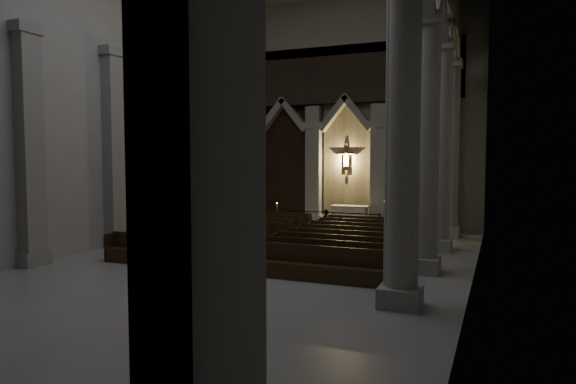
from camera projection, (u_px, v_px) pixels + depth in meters
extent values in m
plane|color=gray|center=(247.00, 268.00, 16.96)|extent=(24.00, 24.00, 0.00)
cube|color=#A19E97|center=(348.00, 113.00, 27.60)|extent=(14.00, 0.10, 12.00)
cube|color=#A19E97|center=(80.00, 95.00, 19.24)|extent=(0.10, 24.00, 12.00)
cube|color=#A19E97|center=(476.00, 70.00, 13.87)|extent=(0.10, 24.00, 12.00)
cube|color=gray|center=(254.00, 165.00, 29.41)|extent=(0.80, 0.50, 6.40)
cube|color=gray|center=(255.00, 216.00, 29.61)|extent=(1.05, 0.70, 0.50)
cube|color=gray|center=(254.00, 127.00, 29.26)|extent=(1.00, 0.65, 0.35)
cube|color=gray|center=(314.00, 165.00, 28.03)|extent=(0.80, 0.50, 6.40)
cube|color=gray|center=(313.00, 219.00, 28.23)|extent=(1.05, 0.70, 0.50)
cube|color=gray|center=(314.00, 126.00, 27.88)|extent=(1.00, 0.65, 0.35)
cube|color=gray|center=(379.00, 166.00, 26.64)|extent=(0.80, 0.50, 6.40)
cube|color=gray|center=(378.00, 222.00, 26.84)|extent=(1.05, 0.70, 0.50)
cube|color=gray|center=(379.00, 124.00, 26.50)|extent=(1.00, 0.65, 0.35)
cube|color=gray|center=(451.00, 166.00, 25.26)|extent=(0.80, 0.50, 6.40)
cube|color=gray|center=(450.00, 226.00, 25.46)|extent=(1.05, 0.70, 0.50)
cube|color=gray|center=(452.00, 122.00, 25.11)|extent=(1.00, 0.65, 0.35)
cube|color=black|center=(286.00, 160.00, 29.02)|extent=(2.60, 0.15, 7.00)
cube|color=#998262|center=(347.00, 160.00, 27.64)|extent=(2.60, 0.15, 7.00)
cube|color=black|center=(415.00, 160.00, 26.25)|extent=(2.60, 0.15, 7.00)
cube|color=black|center=(346.00, 74.00, 27.01)|extent=(12.00, 0.50, 3.00)
cube|color=gray|center=(242.00, 142.00, 29.63)|extent=(1.60, 0.50, 9.00)
cube|color=gray|center=(469.00, 140.00, 24.87)|extent=(1.60, 0.50, 9.00)
cube|color=gray|center=(346.00, 26.00, 26.84)|extent=(14.00, 0.50, 3.00)
plane|color=#FFD372|center=(347.00, 160.00, 27.61)|extent=(1.50, 0.00, 1.50)
cube|color=brown|center=(347.00, 160.00, 27.53)|extent=(0.13, 0.08, 1.80)
cube|color=brown|center=(347.00, 153.00, 27.50)|extent=(1.10, 0.08, 0.13)
cube|color=#A4805F|center=(346.00, 161.00, 27.47)|extent=(0.26, 0.10, 0.60)
sphere|color=#A4805F|center=(346.00, 153.00, 27.45)|extent=(0.17, 0.17, 0.17)
cylinder|color=#A4805F|center=(342.00, 154.00, 27.55)|extent=(0.45, 0.08, 0.08)
cylinder|color=#A4805F|center=(351.00, 154.00, 27.35)|extent=(0.45, 0.08, 0.08)
cube|color=gray|center=(448.00, 231.00, 23.58)|extent=(1.00, 1.00, 0.50)
cylinder|color=gray|center=(450.00, 149.00, 23.33)|extent=(0.70, 0.70, 7.50)
cube|color=gray|center=(451.00, 64.00, 23.06)|extent=(0.95, 0.95, 0.35)
cube|color=gray|center=(438.00, 245.00, 19.90)|extent=(1.00, 1.00, 0.50)
cylinder|color=gray|center=(440.00, 148.00, 19.64)|extent=(0.70, 0.70, 7.50)
cube|color=gray|center=(442.00, 46.00, 19.38)|extent=(0.95, 0.95, 0.35)
cube|color=gray|center=(423.00, 265.00, 16.22)|extent=(1.00, 1.00, 0.50)
cylinder|color=gray|center=(425.00, 146.00, 15.96)|extent=(0.70, 0.70, 7.50)
cube|color=gray|center=(428.00, 20.00, 15.70)|extent=(0.95, 0.95, 0.35)
cube|color=gray|center=(400.00, 297.00, 12.53)|extent=(1.00, 1.00, 0.50)
cylinder|color=gray|center=(402.00, 143.00, 12.28)|extent=(0.70, 0.70, 7.50)
cube|color=gray|center=(454.00, 138.00, 25.04)|extent=(0.55, 1.20, 9.20)
cube|color=gray|center=(202.00, 37.00, 4.04)|extent=(0.55, 1.20, 9.20)
cube|color=gray|center=(217.00, 219.00, 28.29)|extent=(0.60, 1.00, 0.50)
cube|color=gray|center=(216.00, 151.00, 28.03)|extent=(0.50, 0.80, 7.50)
cube|color=gray|center=(215.00, 80.00, 27.77)|extent=(0.60, 1.00, 0.35)
cube|color=gray|center=(174.00, 228.00, 24.60)|extent=(0.60, 1.00, 0.50)
cube|color=gray|center=(173.00, 150.00, 24.35)|extent=(0.50, 0.80, 7.50)
cube|color=gray|center=(171.00, 68.00, 24.09)|extent=(0.60, 1.00, 0.35)
cube|color=gray|center=(116.00, 241.00, 20.92)|extent=(0.60, 1.00, 0.50)
cube|color=gray|center=(114.00, 149.00, 20.67)|extent=(0.50, 0.80, 7.50)
cube|color=gray|center=(112.00, 52.00, 20.40)|extent=(0.60, 1.00, 0.35)
cube|color=gray|center=(34.00, 258.00, 17.24)|extent=(0.60, 1.00, 0.50)
cube|color=gray|center=(30.00, 147.00, 16.98)|extent=(0.50, 0.80, 7.50)
cube|color=gray|center=(26.00, 28.00, 16.72)|extent=(0.60, 1.00, 0.35)
cube|color=gray|center=(340.00, 226.00, 26.72)|extent=(8.50, 2.60, 0.15)
cube|color=beige|center=(350.00, 215.00, 26.78)|extent=(1.78, 0.69, 0.94)
cube|color=silver|center=(350.00, 206.00, 26.75)|extent=(1.93, 0.77, 0.04)
cube|color=black|center=(334.00, 213.00, 25.63)|extent=(4.64, 0.05, 0.05)
cube|color=black|center=(291.00, 219.00, 26.55)|extent=(0.09, 0.09, 0.93)
cube|color=black|center=(379.00, 223.00, 24.77)|extent=(0.09, 0.09, 0.93)
cylinder|color=black|center=(299.00, 220.00, 26.38)|extent=(0.02, 0.02, 0.85)
cylinder|color=black|center=(307.00, 220.00, 26.20)|extent=(0.02, 0.02, 0.85)
cylinder|color=black|center=(316.00, 221.00, 26.02)|extent=(0.02, 0.02, 0.85)
cylinder|color=black|center=(325.00, 221.00, 25.84)|extent=(0.02, 0.02, 0.85)
cylinder|color=black|center=(334.00, 221.00, 25.66)|extent=(0.02, 0.02, 0.85)
cylinder|color=black|center=(342.00, 222.00, 25.49)|extent=(0.02, 0.02, 0.85)
cylinder|color=black|center=(351.00, 222.00, 25.31)|extent=(0.02, 0.02, 0.85)
cylinder|color=black|center=(361.00, 223.00, 25.13)|extent=(0.02, 0.02, 0.85)
cylinder|color=black|center=(370.00, 223.00, 24.95)|extent=(0.02, 0.02, 0.85)
cylinder|color=#B47637|center=(277.00, 227.00, 26.82)|extent=(0.22, 0.22, 0.04)
cylinder|color=#B47637|center=(277.00, 217.00, 26.79)|extent=(0.03, 0.03, 1.03)
cylinder|color=#B47637|center=(277.00, 207.00, 26.75)|extent=(0.11, 0.11, 0.02)
cylinder|color=beige|center=(277.00, 205.00, 26.75)|extent=(0.04, 0.04, 0.18)
sphere|color=#FFA959|center=(277.00, 203.00, 26.74)|extent=(0.04, 0.04, 0.04)
cylinder|color=#B47637|center=(384.00, 232.00, 24.72)|extent=(0.26, 0.26, 0.06)
cylinder|color=#B47637|center=(384.00, 219.00, 24.67)|extent=(0.04, 0.04, 1.27)
cylinder|color=#B47637|center=(384.00, 206.00, 24.63)|extent=(0.13, 0.13, 0.02)
cylinder|color=beige|center=(384.00, 204.00, 24.62)|extent=(0.05, 0.05, 0.22)
sphere|color=#FFA959|center=(384.00, 201.00, 24.61)|extent=(0.05, 0.05, 0.05)
cube|color=black|center=(265.00, 228.00, 24.60)|extent=(4.55, 0.43, 0.49)
cube|color=black|center=(267.00, 217.00, 24.75)|extent=(4.55, 0.08, 0.54)
cube|color=black|center=(224.00, 221.00, 25.45)|extent=(0.06, 0.49, 0.97)
cube|color=black|center=(310.00, 226.00, 23.71)|extent=(0.06, 0.49, 0.97)
cube|color=black|center=(376.00, 235.00, 22.52)|extent=(4.55, 0.43, 0.49)
cube|color=black|center=(378.00, 223.00, 22.68)|extent=(4.55, 0.08, 0.54)
cube|color=black|center=(327.00, 227.00, 23.38)|extent=(0.06, 0.49, 0.97)
cube|color=black|center=(430.00, 232.00, 21.63)|extent=(0.06, 0.49, 0.97)
cube|color=black|center=(255.00, 231.00, 23.54)|extent=(4.55, 0.43, 0.49)
cube|color=black|center=(256.00, 220.00, 23.69)|extent=(4.55, 0.08, 0.54)
cube|color=black|center=(212.00, 224.00, 24.40)|extent=(0.06, 0.49, 0.97)
cube|color=black|center=(301.00, 229.00, 22.65)|extent=(0.06, 0.49, 0.97)
cube|color=black|center=(370.00, 239.00, 21.46)|extent=(4.55, 0.43, 0.49)
cube|color=black|center=(371.00, 226.00, 21.62)|extent=(4.55, 0.08, 0.54)
cube|color=black|center=(319.00, 230.00, 22.32)|extent=(0.06, 0.49, 0.97)
cube|color=black|center=(426.00, 236.00, 20.58)|extent=(0.06, 0.49, 0.97)
cube|color=black|center=(243.00, 235.00, 22.48)|extent=(4.55, 0.43, 0.49)
cube|color=black|center=(245.00, 223.00, 22.64)|extent=(4.55, 0.08, 0.54)
cube|color=black|center=(199.00, 227.00, 23.34)|extent=(0.06, 0.49, 0.97)
cube|color=black|center=(291.00, 232.00, 21.59)|extent=(0.06, 0.49, 0.97)
cube|color=black|center=(363.00, 243.00, 20.41)|extent=(4.55, 0.43, 0.49)
cube|color=black|center=(365.00, 229.00, 20.56)|extent=(4.55, 0.08, 0.54)
cube|color=black|center=(310.00, 234.00, 21.26)|extent=(0.06, 0.49, 0.97)
cube|color=black|center=(422.00, 240.00, 19.52)|extent=(0.06, 0.49, 0.97)
cube|color=black|center=(230.00, 239.00, 21.42)|extent=(4.55, 0.43, 0.49)
cube|color=black|center=(232.00, 226.00, 21.58)|extent=(4.55, 0.08, 0.54)
cube|color=black|center=(184.00, 230.00, 22.28)|extent=(0.06, 0.49, 0.97)
cube|color=black|center=(280.00, 236.00, 20.53)|extent=(0.06, 0.49, 0.97)
cube|color=black|center=(356.00, 248.00, 19.35)|extent=(4.55, 0.43, 0.49)
cube|color=black|center=(357.00, 233.00, 19.50)|extent=(4.55, 0.08, 0.54)
cube|color=black|center=(300.00, 238.00, 20.20)|extent=(0.06, 0.49, 0.97)
cube|color=black|center=(417.00, 245.00, 18.46)|extent=(0.06, 0.49, 0.97)
cube|color=black|center=(216.00, 243.00, 20.36)|extent=(4.55, 0.43, 0.49)
cube|color=black|center=(218.00, 230.00, 20.52)|extent=(4.55, 0.08, 0.54)
cube|color=black|center=(168.00, 234.00, 21.22)|extent=(0.06, 0.49, 0.97)
cube|color=black|center=(268.00, 241.00, 19.48)|extent=(0.06, 0.49, 0.97)
cube|color=black|center=(347.00, 253.00, 18.29)|extent=(4.55, 0.43, 0.49)
cube|color=black|center=(349.00, 238.00, 18.44)|extent=(4.55, 0.08, 0.54)
cube|color=black|center=(289.00, 242.00, 19.15)|extent=(0.06, 0.49, 0.97)
cube|color=black|center=(412.00, 251.00, 17.40)|extent=(0.06, 0.49, 0.97)
cube|color=black|center=(200.00, 248.00, 19.31)|extent=(4.55, 0.43, 0.49)
cube|color=black|center=(203.00, 233.00, 19.46)|extent=(4.55, 0.08, 0.54)
cube|color=black|center=(151.00, 238.00, 20.16)|extent=(0.06, 0.49, 0.97)
cube|color=black|center=(254.00, 245.00, 18.42)|extent=(0.06, 0.49, 0.97)
cube|color=black|center=(338.00, 259.00, 17.23)|extent=(4.55, 0.43, 0.49)
cube|color=black|center=(340.00, 243.00, 17.39)|extent=(4.55, 0.08, 0.54)
cube|color=black|center=(276.00, 247.00, 18.09)|extent=(0.06, 0.49, 0.97)
cube|color=black|center=(406.00, 257.00, 16.34)|extent=(0.06, 0.49, 0.97)
cube|color=black|center=(183.00, 253.00, 18.25)|extent=(4.55, 0.43, 0.49)
cube|color=black|center=(186.00, 238.00, 18.40)|extent=(4.55, 0.08, 0.54)
cube|color=black|center=(131.00, 242.00, 19.10)|extent=(0.06, 0.49, 0.97)
cube|color=black|center=(239.00, 251.00, 17.36)|extent=(0.06, 0.49, 0.97)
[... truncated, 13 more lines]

